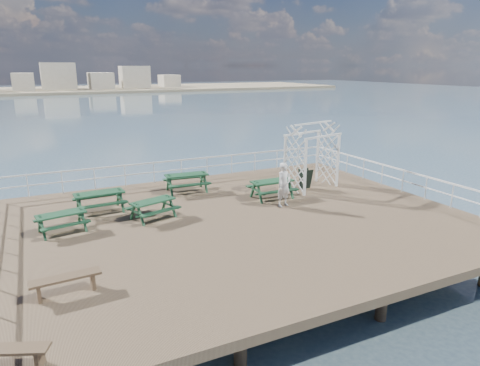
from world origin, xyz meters
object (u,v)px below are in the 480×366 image
object	(u,v)px
picnic_table_c	(187,179)
picnic_table_d	(61,218)
person	(284,185)
picnic_table_e	(272,185)
picnic_table_b	(153,205)
trellis_arbor	(312,159)
flat_bench_near	(66,281)
flat_bench_far	(8,353)
picnic_table_a	(100,198)

from	to	relation	value
picnic_table_c	picnic_table_d	distance (m)	6.52
picnic_table_c	person	xyz separation A→B (m)	(3.03, -3.95, 0.33)
picnic_table_c	picnic_table_e	bearing A→B (deg)	-35.36
picnic_table_e	person	xyz separation A→B (m)	(-0.15, -1.25, 0.35)
picnic_table_b	trellis_arbor	xyz separation A→B (m)	(8.19, 0.91, 0.90)
picnic_table_c	flat_bench_near	size ratio (longest dim) A/B	1.18
picnic_table_b	picnic_table_e	size ratio (longest dim) A/B	1.07
flat_bench_near	picnic_table_e	bearing A→B (deg)	25.02
flat_bench_near	trellis_arbor	size ratio (longest dim) A/B	0.56
flat_bench_far	trellis_arbor	xyz separation A→B (m)	(13.06, 8.26, 1.10)
picnic_table_e	flat_bench_near	xyz separation A→B (m)	(-9.21, -5.08, -0.22)
picnic_table_d	picnic_table_c	bearing A→B (deg)	17.04
picnic_table_a	trellis_arbor	bearing A→B (deg)	-7.53
picnic_table_d	flat_bench_far	xyz separation A→B (m)	(-1.51, -7.37, -0.18)
flat_bench_far	trellis_arbor	bearing A→B (deg)	55.53
picnic_table_e	person	bearing A→B (deg)	-96.11
picnic_table_a	person	xyz separation A→B (m)	(7.24, -2.68, 0.34)
picnic_table_c	flat_bench_near	world-z (taller)	picnic_table_c
picnic_table_a	picnic_table_e	world-z (taller)	picnic_table_a
picnic_table_a	person	size ratio (longest dim) A/B	1.07
flat_bench_far	picnic_table_e	bearing A→B (deg)	59.34
picnic_table_b	person	world-z (taller)	person
picnic_table_a	picnic_table_b	xyz separation A→B (m)	(1.77, -1.73, -0.07)
picnic_table_c	trellis_arbor	bearing A→B (deg)	-14.94
picnic_table_c	picnic_table_e	xyz separation A→B (m)	(3.17, -2.70, -0.02)
picnic_table_e	picnic_table_b	bearing A→B (deg)	-176.28
picnic_table_b	picnic_table_d	size ratio (longest dim) A/B	1.10
trellis_arbor	flat_bench_near	bearing A→B (deg)	-168.19
picnic_table_c	flat_bench_far	size ratio (longest dim) A/B	1.33
picnic_table_d	flat_bench_far	size ratio (longest dim) A/B	1.18
picnic_table_c	trellis_arbor	size ratio (longest dim) A/B	0.66
picnic_table_b	picnic_table_a	bearing A→B (deg)	118.46
picnic_table_a	trellis_arbor	size ratio (longest dim) A/B	0.63
flat_bench_near	flat_bench_far	size ratio (longest dim) A/B	1.12
flat_bench_near	trellis_arbor	distance (m)	13.13
flat_bench_far	picnic_table_a	bearing A→B (deg)	94.38
picnic_table_a	picnic_table_b	distance (m)	2.48
picnic_table_b	flat_bench_near	size ratio (longest dim) A/B	1.15
picnic_table_d	picnic_table_b	bearing A→B (deg)	-10.51
trellis_arbor	picnic_table_c	bearing A→B (deg)	146.08
picnic_table_d	trellis_arbor	distance (m)	11.62
picnic_table_e	flat_bench_far	world-z (taller)	picnic_table_e
picnic_table_a	flat_bench_far	xyz separation A→B (m)	(-3.10, -9.08, -0.27)
flat_bench_far	person	bearing A→B (deg)	54.98
trellis_arbor	picnic_table_d	bearing A→B (deg)	170.48
picnic_table_b	picnic_table_e	distance (m)	5.62
flat_bench_near	trellis_arbor	xyz separation A→B (m)	(11.78, 5.69, 1.06)
picnic_table_a	flat_bench_near	xyz separation A→B (m)	(-1.82, -6.50, -0.23)
picnic_table_a	flat_bench_far	distance (m)	9.59
picnic_table_c	flat_bench_far	xyz separation A→B (m)	(-7.31, -10.35, -0.28)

